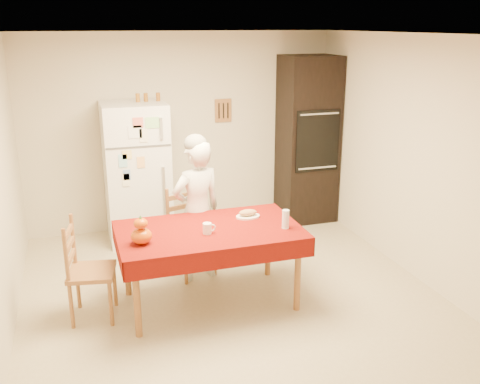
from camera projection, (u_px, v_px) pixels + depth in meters
name	position (u px, v px, depth m)	size (l,w,h in m)	color
floor	(233.00, 300.00, 5.23)	(4.50, 4.50, 0.00)	tan
room_shell	(233.00, 137.00, 4.75)	(4.02, 4.52, 2.51)	beige
refrigerator	(137.00, 173.00, 6.49)	(0.75, 0.74, 1.70)	white
oven_cabinet	(308.00, 140.00, 7.12)	(0.70, 0.62, 2.20)	black
dining_table	(209.00, 236.00, 4.99)	(1.70, 1.00, 0.76)	brown
chair_far	(188.00, 228.00, 5.69)	(0.53, 0.51, 0.95)	brown
chair_left	(84.00, 267.00, 4.79)	(0.47, 0.49, 0.95)	brown
seated_woman	(197.00, 211.00, 5.49)	(0.54, 0.36, 1.49)	silver
coffee_mug	(207.00, 228.00, 4.85)	(0.08, 0.08, 0.10)	white
pumpkin_lower	(142.00, 236.00, 4.62)	(0.19, 0.19, 0.14)	#EB4B05
pumpkin_upper	(141.00, 224.00, 4.59)	(0.12, 0.12, 0.09)	#E95F05
wine_glass	(286.00, 219.00, 4.97)	(0.07, 0.07, 0.18)	silver
bread_plate	(248.00, 216.00, 5.26)	(0.24, 0.24, 0.02)	white
bread_loaf	(248.00, 213.00, 5.25)	(0.18, 0.10, 0.06)	tan
spice_jar_left	(138.00, 98.00, 6.29)	(0.05, 0.05, 0.10)	#90591A
spice_jar_mid	(146.00, 97.00, 6.31)	(0.05, 0.05, 0.10)	brown
spice_jar_right	(158.00, 97.00, 6.36)	(0.05, 0.05, 0.10)	brown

